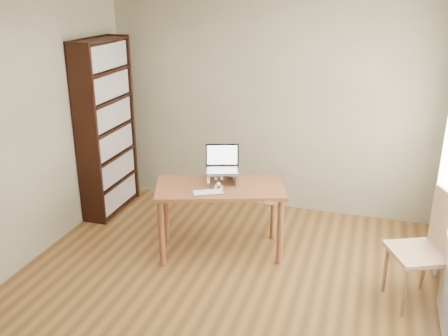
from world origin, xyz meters
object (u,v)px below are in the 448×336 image
at_px(cat, 220,176).
at_px(chair, 430,247).
at_px(desk, 220,196).
at_px(laptop, 224,163).
at_px(keyboard, 208,193).
at_px(bookshelf, 106,128).

distance_m(cat, chair, 2.09).
height_order(desk, chair, chair).
xyz_separation_m(desk, chair, (1.99, -0.34, -0.08)).
relative_size(desk, cat, 3.06).
bearing_deg(chair, desk, 145.50).
height_order(laptop, cat, laptop).
distance_m(desk, keyboard, 0.25).
height_order(desk, cat, cat).
height_order(cat, chair, chair).
xyz_separation_m(bookshelf, desk, (1.63, -0.63, -0.41)).
relative_size(desk, laptop, 3.59).
bearing_deg(cat, laptop, 23.77).
xyz_separation_m(keyboard, chair, (2.04, -0.12, -0.19)).
xyz_separation_m(desk, keyboard, (-0.05, -0.22, 0.12)).
bearing_deg(desk, keyboard, -122.62).
bearing_deg(keyboard, laptop, 53.47).
xyz_separation_m(desk, cat, (-0.03, 0.11, 0.17)).
xyz_separation_m(desk, laptop, (-0.00, 0.14, 0.30)).
bearing_deg(bookshelf, laptop, -16.61).
bearing_deg(cat, desk, -89.80).
bearing_deg(chair, cat, 142.64).
xyz_separation_m(laptop, chair, (1.99, -0.49, -0.38)).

